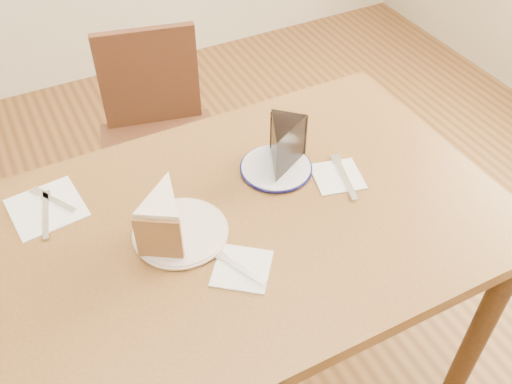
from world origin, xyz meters
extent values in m
plane|color=#4D2E14|center=(0.00, 0.00, 0.00)|extent=(4.00, 4.00, 0.00)
cube|color=#533416|center=(0.00, 0.00, 0.73)|extent=(1.20, 0.80, 0.04)
cylinder|color=#331D0F|center=(0.54, -0.34, 0.35)|extent=(0.06, 0.06, 0.71)
cylinder|color=#331D0F|center=(-0.54, 0.34, 0.35)|extent=(0.06, 0.06, 0.71)
cylinder|color=#331D0F|center=(0.54, 0.34, 0.35)|extent=(0.06, 0.06, 0.71)
cube|color=#381C11|center=(0.00, 0.68, 0.43)|extent=(0.48, 0.48, 0.04)
cylinder|color=#381C11|center=(0.20, 0.81, 0.21)|extent=(0.04, 0.04, 0.41)
cylinder|color=#381C11|center=(-0.13, 0.88, 0.21)|extent=(0.04, 0.04, 0.41)
cylinder|color=#381C11|center=(0.13, 0.47, 0.21)|extent=(0.04, 0.04, 0.41)
cylinder|color=#381C11|center=(-0.21, 0.55, 0.21)|extent=(0.04, 0.04, 0.41)
cube|color=#381C11|center=(0.04, 0.85, 0.64)|extent=(0.34, 0.11, 0.36)
cylinder|color=silver|center=(-0.17, 0.02, 0.76)|extent=(0.21, 0.21, 0.01)
cylinder|color=white|center=(0.13, 0.12, 0.76)|extent=(0.18, 0.18, 0.01)
cube|color=white|center=(-0.09, -0.13, 0.75)|extent=(0.17, 0.17, 0.00)
cube|color=white|center=(0.26, 0.02, 0.75)|extent=(0.14, 0.14, 0.00)
cube|color=white|center=(-0.42, 0.24, 0.75)|extent=(0.18, 0.18, 0.00)
cube|color=silver|center=(-0.09, -0.13, 0.76)|extent=(0.07, 0.13, 0.00)
cube|color=silver|center=(0.27, 0.01, 0.76)|extent=(0.06, 0.17, 0.00)
cube|color=silver|center=(-0.40, 0.26, 0.76)|extent=(0.09, 0.13, 0.00)
cube|color=silver|center=(-0.43, 0.22, 0.76)|extent=(0.05, 0.16, 0.00)
camera|label=1|loc=(-0.41, -0.83, 1.72)|focal=40.00mm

